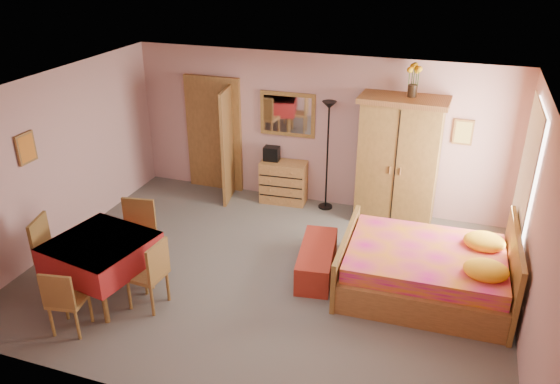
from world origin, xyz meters
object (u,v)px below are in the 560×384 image
at_px(stereo, 272,154).
at_px(bed, 426,258).
at_px(wall_mirror, 288,114).
at_px(wardrobe, 398,162).
at_px(dining_table, 104,268).
at_px(floor_lamp, 327,157).
at_px(chair_south, 68,299).
at_px(chair_north, 135,239).
at_px(sunflower_vase, 413,80).
at_px(chest_of_drawers, 284,182).
at_px(chair_west, 59,254).
at_px(bench, 317,260).
at_px(chair_east, 147,274).

height_order(stereo, bed, bed).
distance_m(wall_mirror, wardrobe, 2.04).
bearing_deg(dining_table, wall_mirror, 70.19).
relative_size(floor_lamp, dining_table, 1.68).
xyz_separation_m(chair_south, chair_north, (0.05, 1.36, 0.07)).
height_order(wall_mirror, sunflower_vase, sunflower_vase).
bearing_deg(chest_of_drawers, bed, -41.02).
xyz_separation_m(wall_mirror, chair_west, (-1.97, -3.64, -1.04)).
xyz_separation_m(chest_of_drawers, bench, (1.16, -2.01, -0.17)).
bearing_deg(chair_south, bed, 19.32).
bearing_deg(bed, wall_mirror, 138.46).
distance_m(bed, chair_east, 3.57).
bearing_deg(sunflower_vase, stereo, 178.49).
height_order(chest_of_drawers, wall_mirror, wall_mirror).
xyz_separation_m(wardrobe, chair_east, (-2.61, -3.31, -0.58)).
distance_m(chest_of_drawers, chair_south, 4.32).
height_order(bed, chair_west, chair_west).
bearing_deg(sunflower_vase, wardrobe, -148.80).
xyz_separation_m(wall_mirror, sunflower_vase, (2.05, -0.24, 0.80)).
distance_m(bed, chair_south, 4.45).
bearing_deg(chair_east, dining_table, 94.33).
xyz_separation_m(chair_north, chair_west, (-0.74, -0.67, -0.00)).
distance_m(chest_of_drawers, wardrobe, 2.07).
bearing_deg(floor_lamp, chest_of_drawers, -179.27).
distance_m(chair_west, chair_east, 1.30).
height_order(wardrobe, dining_table, wardrobe).
xyz_separation_m(sunflower_vase, chair_east, (-2.71, -3.37, -1.89)).
bearing_deg(bench, chair_east, -142.62).
distance_m(floor_lamp, wardrobe, 1.19).
bearing_deg(bed, sunflower_vase, 104.48).
relative_size(stereo, sunflower_vase, 0.52).
relative_size(dining_table, chair_west, 1.10).
height_order(stereo, chair_east, stereo).
bearing_deg(floor_lamp, chair_north, -125.75).
relative_size(chest_of_drawers, chair_west, 0.78).
distance_m(stereo, chair_west, 3.89).
relative_size(wall_mirror, floor_lamp, 0.51).
height_order(wall_mirror, chair_east, wall_mirror).
bearing_deg(sunflower_vase, chair_east, -128.78).
height_order(chair_south, chair_north, chair_north).
xyz_separation_m(wall_mirror, chair_east, (-0.66, -3.62, -1.08)).
bearing_deg(floor_lamp, chair_east, -112.72).
relative_size(bed, chair_west, 2.13).
bearing_deg(chair_east, chest_of_drawers, -7.01).
relative_size(bench, chair_north, 1.20).
height_order(floor_lamp, dining_table, floor_lamp).
distance_m(wardrobe, bed, 2.06).
relative_size(wardrobe, chair_west, 2.05).
height_order(floor_lamp, bench, floor_lamp).
distance_m(wardrobe, chair_north, 4.19).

